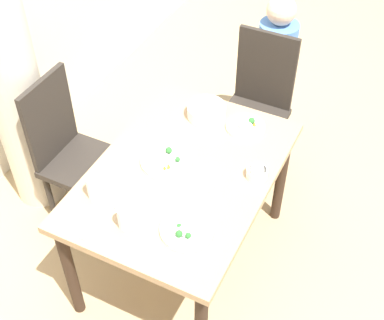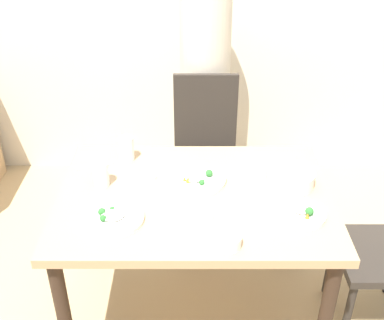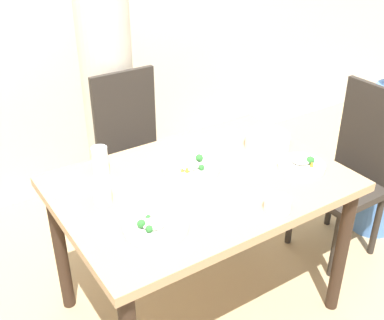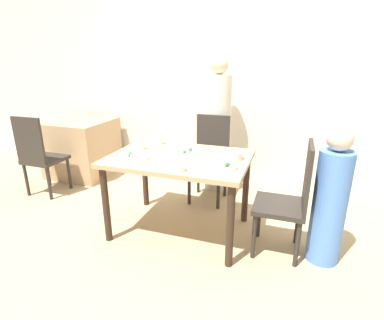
# 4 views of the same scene
# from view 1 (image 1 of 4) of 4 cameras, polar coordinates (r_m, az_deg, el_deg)

# --- Properties ---
(ground_plane) EXTENTS (10.00, 10.00, 0.00)m
(ground_plane) POSITION_cam_1_polar(r_m,az_deg,el_deg) (3.20, -0.79, -10.42)
(ground_plane) COLOR tan
(dining_table) EXTENTS (1.21, 0.85, 0.73)m
(dining_table) POSITION_cam_1_polar(r_m,az_deg,el_deg) (2.70, -0.92, -2.52)
(dining_table) COLOR tan
(dining_table) RESTS_ON ground_plane
(chair_adult_spot) EXTENTS (0.40, 0.40, 0.95)m
(chair_adult_spot) POSITION_cam_1_polar(r_m,az_deg,el_deg) (3.17, -12.81, 1.07)
(chair_adult_spot) COLOR #2D2823
(chair_adult_spot) RESTS_ON ground_plane
(chair_child_spot) EXTENTS (0.40, 0.40, 0.95)m
(chair_child_spot) POSITION_cam_1_polar(r_m,az_deg,el_deg) (3.44, 6.95, 6.02)
(chair_child_spot) COLOR #2D2823
(chair_child_spot) RESTS_ON ground_plane
(person_adult) EXTENTS (0.31, 0.31, 1.58)m
(person_adult) POSITION_cam_1_polar(r_m,az_deg,el_deg) (3.19, -18.09, 5.94)
(person_adult) COLOR beige
(person_adult) RESTS_ON ground_plane
(person_child) EXTENTS (0.25, 0.25, 1.10)m
(person_child) POSITION_cam_1_polar(r_m,az_deg,el_deg) (3.66, 8.63, 8.68)
(person_child) COLOR #5184D1
(person_child) RESTS_ON ground_plane
(bowl_curry) EXTENTS (0.21, 0.21, 0.07)m
(bowl_curry) POSITION_cam_1_polar(r_m,az_deg,el_deg) (2.93, 1.55, 5.28)
(bowl_curry) COLOR white
(bowl_curry) RESTS_ON dining_table
(plate_rice_adult) EXTENTS (0.24, 0.24, 0.05)m
(plate_rice_adult) POSITION_cam_1_polar(r_m,az_deg,el_deg) (2.38, -0.62, -7.41)
(plate_rice_adult) COLOR white
(plate_rice_adult) RESTS_ON dining_table
(plate_rice_child) EXTENTS (0.26, 0.26, 0.05)m
(plate_rice_child) POSITION_cam_1_polar(r_m,az_deg,el_deg) (2.67, -2.78, -0.06)
(plate_rice_child) COLOR white
(plate_rice_child) RESTS_ON dining_table
(plate_noodles) EXTENTS (0.21, 0.21, 0.05)m
(plate_noodles) POSITION_cam_1_polar(r_m,az_deg,el_deg) (2.88, 5.74, 3.65)
(plate_noodles) COLOR white
(plate_noodles) RESTS_ON dining_table
(bowl_rice_small) EXTENTS (0.10, 0.10, 0.05)m
(bowl_rice_small) POSITION_cam_1_polar(r_m,az_deg,el_deg) (2.61, 6.95, -1.36)
(bowl_rice_small) COLOR white
(bowl_rice_small) RESTS_ON dining_table
(glass_water_tall) EXTENTS (0.07, 0.07, 0.12)m
(glass_water_tall) POSITION_cam_1_polar(r_m,az_deg,el_deg) (2.38, -7.13, -6.08)
(glass_water_tall) COLOR silver
(glass_water_tall) RESTS_ON dining_table
(glass_water_short) EXTENTS (0.07, 0.07, 0.12)m
(glass_water_short) POSITION_cam_1_polar(r_m,az_deg,el_deg) (2.52, -10.40, -2.84)
(glass_water_short) COLOR silver
(glass_water_short) RESTS_ON dining_table
(napkin_folded) EXTENTS (0.14, 0.14, 0.01)m
(napkin_folded) POSITION_cam_1_polar(r_m,az_deg,el_deg) (2.60, 1.25, -1.85)
(napkin_folded) COLOR white
(napkin_folded) RESTS_ON dining_table
(fork_steel) EXTENTS (0.18, 0.07, 0.01)m
(fork_steel) POSITION_cam_1_polar(r_m,az_deg,el_deg) (2.53, -6.76, -3.87)
(fork_steel) COLOR silver
(fork_steel) RESTS_ON dining_table
(spoon_steel) EXTENTS (0.18, 0.07, 0.01)m
(spoon_steel) POSITION_cam_1_polar(r_m,az_deg,el_deg) (2.46, -11.04, -6.59)
(spoon_steel) COLOR silver
(spoon_steel) RESTS_ON dining_table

